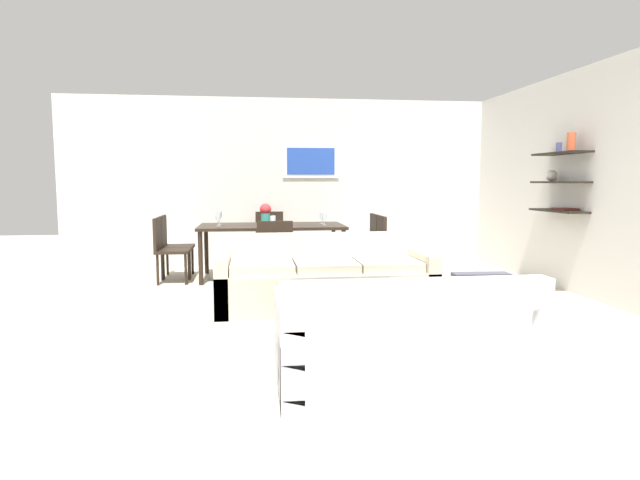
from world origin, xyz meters
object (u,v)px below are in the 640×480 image
at_px(wine_glass_left_far, 219,215).
at_px(wine_glass_left_near, 218,217).
at_px(dining_table, 272,229).
at_px(dining_chair_head, 270,236).
at_px(dining_chair_right_far, 367,239).
at_px(wine_glass_foot, 273,219).
at_px(dining_chair_left_far, 171,242).
at_px(dining_chair_right_near, 374,243).
at_px(wine_glass_right_near, 324,218).
at_px(decorative_bowl, 355,290).
at_px(sofa_beige, 324,281).
at_px(centerpiece_vase, 266,213).
at_px(loveseat_white, 402,343).
at_px(dining_chair_foot, 275,250).
at_px(coffee_table, 357,314).
at_px(dining_chair_left_near, 166,246).
at_px(wine_glass_right_far, 322,216).
at_px(apple_on_coffee_table, 324,289).

relative_size(wine_glass_left_far, wine_glass_left_near, 1.12).
relative_size(dining_table, dining_chair_head, 2.30).
height_order(dining_chair_right_far, wine_glass_foot, wine_glass_foot).
height_order(dining_chair_head, wine_glass_foot, wine_glass_foot).
xyz_separation_m(dining_table, dining_chair_left_far, (-1.42, 0.23, -0.18)).
height_order(dining_chair_head, dining_chair_right_near, same).
xyz_separation_m(dining_chair_left_far, wine_glass_right_near, (2.15, -0.36, 0.35)).
relative_size(decorative_bowl, wine_glass_foot, 1.90).
relative_size(dining_chair_right_far, wine_glass_left_far, 4.67).
bearing_deg(sofa_beige, centerpiece_vase, 106.68).
distance_m(wine_glass_left_near, wine_glass_right_near, 1.46).
relative_size(dining_chair_left_far, dining_chair_head, 1.00).
relative_size(loveseat_white, centerpiece_vase, 5.45).
xyz_separation_m(dining_chair_left_far, dining_chair_foot, (1.42, -1.15, 0.00)).
bearing_deg(coffee_table, decorative_bowl, -139.75).
bearing_deg(dining_chair_left_near, dining_chair_foot, -25.93).
bearing_deg(wine_glass_foot, wine_glass_right_far, 38.45).
bearing_deg(wine_glass_right_near, dining_table, 170.14).
bearing_deg(dining_chair_right_far, wine_glass_left_far, -177.23).
bearing_deg(apple_on_coffee_table, wine_glass_foot, 97.94).
height_order(dining_table, dining_chair_left_far, dining_chair_left_far).
height_order(dining_chair_head, centerpiece_vase, centerpiece_vase).
bearing_deg(dining_table, apple_on_coffee_table, -83.27).
bearing_deg(dining_chair_left_far, coffee_table, -57.52).
bearing_deg(wine_glass_left_near, dining_chair_left_near, -171.37).
xyz_separation_m(dining_table, wine_glass_right_near, (0.73, -0.13, 0.17)).
relative_size(coffee_table, wine_glass_left_near, 6.56).
relative_size(apple_on_coffee_table, wine_glass_left_far, 0.39).
bearing_deg(dining_chair_right_near, centerpiece_vase, 170.35).
relative_size(apple_on_coffee_table, dining_chair_left_far, 0.08).
xyz_separation_m(wine_glass_left_far, centerpiece_vase, (0.65, -0.10, 0.03)).
bearing_deg(sofa_beige, wine_glass_left_far, 121.14).
bearing_deg(loveseat_white, dining_chair_foot, 102.20).
xyz_separation_m(coffee_table, dining_chair_right_far, (0.78, 3.23, 0.31)).
bearing_deg(coffee_table, wine_glass_left_far, 113.67).
bearing_deg(wine_glass_right_far, dining_chair_right_near, -27.61).
height_order(loveseat_white, dining_chair_left_far, dining_chair_left_far).
distance_m(sofa_beige, decorative_bowl, 1.14).
relative_size(dining_table, wine_glass_left_near, 11.98).
height_order(wine_glass_left_near, wine_glass_right_near, wine_glass_left_near).
distance_m(sofa_beige, dining_chair_left_far, 2.87).
xyz_separation_m(dining_chair_left_near, wine_glass_foot, (1.42, -0.22, 0.35)).
bearing_deg(loveseat_white, wine_glass_right_far, 89.67).
distance_m(dining_chair_left_near, dining_chair_foot, 1.58).
distance_m(apple_on_coffee_table, dining_chair_head, 3.90).
relative_size(dining_chair_right_far, wine_glass_left_near, 5.21).
bearing_deg(loveseat_white, wine_glass_right_near, 89.65).
bearing_deg(centerpiece_vase, dining_chair_head, 84.63).
bearing_deg(wine_glass_left_far, dining_chair_foot, -55.06).
bearing_deg(dining_chair_right_far, dining_chair_left_far, 180.00).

